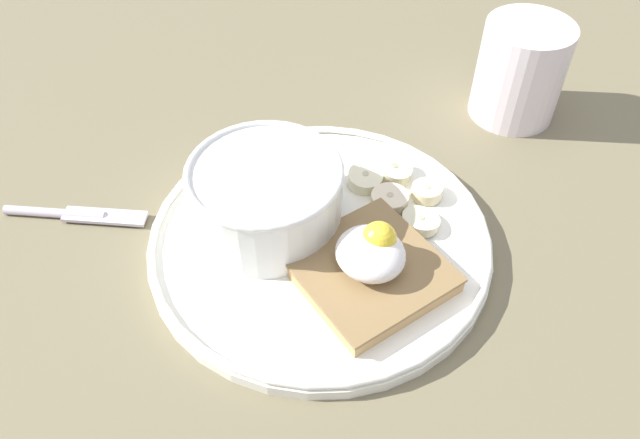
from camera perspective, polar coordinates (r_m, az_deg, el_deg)
name	(u,v)px	position (r cm, az deg, el deg)	size (l,w,h in cm)	color
ground_plane	(320,253)	(51.27, 0.00, -3.06)	(120.00, 120.00, 2.00)	#6F664A
plate	(320,238)	(49.91, 0.00, -1.73)	(27.28, 27.28, 1.60)	white
oatmeal_bowl	(266,197)	(49.02, -4.95, 2.09)	(12.19, 12.19, 5.79)	white
toast_slice	(367,272)	(46.54, 4.32, -4.79)	(11.35, 11.35, 1.47)	olive
poached_egg	(371,252)	(45.01, 4.65, -2.94)	(5.28, 4.96, 3.48)	white
banana_slice_front	(427,192)	(53.30, 9.75, 2.54)	(3.06, 3.01, 1.17)	beige
banana_slice_left	(390,200)	(52.00, 6.38, 1.76)	(4.17, 4.16, 1.33)	beige
banana_slice_back	(394,171)	(54.51, 6.79, 4.45)	(4.15, 4.06, 1.73)	beige
banana_slice_right	(420,221)	(50.79, 9.16, -0.16)	(3.34, 3.42, 1.32)	beige
banana_slice_inner	(365,179)	(53.62, 4.16, 3.73)	(4.14, 4.09, 1.49)	#F0E8BB
coffee_mug	(520,70)	(63.57, 17.85, 12.86)	(8.21, 8.21, 9.49)	white
knife	(74,214)	(56.20, -21.61, 0.45)	(9.69, 9.21, 0.80)	silver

